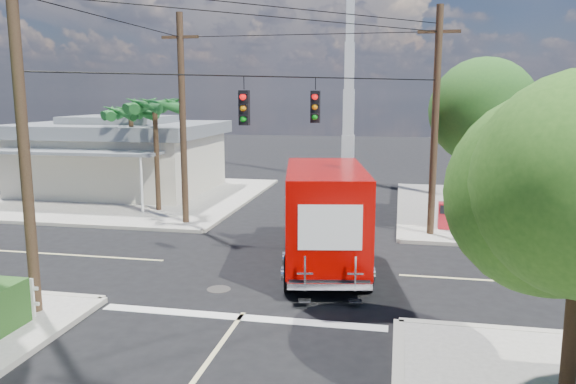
# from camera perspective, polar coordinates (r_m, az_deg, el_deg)

# --- Properties ---
(ground) EXTENTS (120.00, 120.00, 0.00)m
(ground) POSITION_cam_1_polar(r_m,az_deg,el_deg) (18.73, -1.21, -7.68)
(ground) COLOR black
(ground) RESTS_ON ground
(sidewalk_ne) EXTENTS (14.12, 14.12, 0.14)m
(sidewalk_ne) POSITION_cam_1_polar(r_m,az_deg,el_deg) (29.70, 24.70, -1.88)
(sidewalk_ne) COLOR gray
(sidewalk_ne) RESTS_ON ground
(sidewalk_nw) EXTENTS (14.12, 14.12, 0.14)m
(sidewalk_nw) POSITION_cam_1_polar(r_m,az_deg,el_deg) (32.41, -16.00, -0.43)
(sidewalk_nw) COLOR gray
(sidewalk_nw) RESTS_ON ground
(road_markings) EXTENTS (32.00, 32.00, 0.01)m
(road_markings) POSITION_cam_1_polar(r_m,az_deg,el_deg) (17.37, -2.27, -9.09)
(road_markings) COLOR beige
(road_markings) RESTS_ON ground
(building_nw) EXTENTS (10.80, 10.20, 4.30)m
(building_nw) POSITION_cam_1_polar(r_m,az_deg,el_deg) (34.03, -16.64, 3.67)
(building_nw) COLOR beige
(building_nw) RESTS_ON sidewalk_nw
(radio_tower) EXTENTS (0.80, 0.80, 17.00)m
(radio_tower) POSITION_cam_1_polar(r_m,az_deg,el_deg) (37.59, 6.21, 9.79)
(radio_tower) COLOR silver
(radio_tower) RESTS_ON ground
(tree_ne_front) EXTENTS (4.21, 4.14, 6.66)m
(tree_ne_front) POSITION_cam_1_polar(r_m,az_deg,el_deg) (24.44, 19.26, 7.25)
(tree_ne_front) COLOR #422D1C
(tree_ne_front) RESTS_ON sidewalk_ne
(tree_ne_back) EXTENTS (3.77, 3.66, 5.82)m
(tree_ne_back) POSITION_cam_1_polar(r_m,az_deg,el_deg) (27.10, 24.04, 5.92)
(tree_ne_back) COLOR #422D1C
(tree_ne_back) RESTS_ON sidewalk_ne
(palm_nw_front) EXTENTS (3.01, 3.08, 5.59)m
(palm_nw_front) POSITION_cam_1_polar(r_m,az_deg,el_deg) (27.42, -13.39, 8.33)
(palm_nw_front) COLOR #422D1C
(palm_nw_front) RESTS_ON sidewalk_nw
(palm_nw_back) EXTENTS (3.01, 3.08, 5.19)m
(palm_nw_back) POSITION_cam_1_polar(r_m,az_deg,el_deg) (29.64, -15.70, 7.61)
(palm_nw_back) COLOR #422D1C
(palm_nw_back) RESTS_ON sidewalk_nw
(utility_poles) EXTENTS (12.00, 10.68, 9.00)m
(utility_poles) POSITION_cam_1_polar(r_m,az_deg,el_deg) (19.83, -4.75, 7.02)
(utility_poles) COLOR #473321
(utility_poles) RESTS_ON ground
(vending_boxes) EXTENTS (1.90, 0.50, 1.10)m
(vending_boxes) POSITION_cam_1_polar(r_m,az_deg,el_deg) (24.29, 17.24, -2.36)
(vending_boxes) COLOR red
(vending_boxes) RESTS_ON sidewalk_ne
(delivery_truck) EXTENTS (3.67, 8.08, 3.38)m
(delivery_truck) POSITION_cam_1_polar(r_m,az_deg,el_deg) (18.67, 3.69, -2.32)
(delivery_truck) COLOR black
(delivery_truck) RESTS_ON ground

